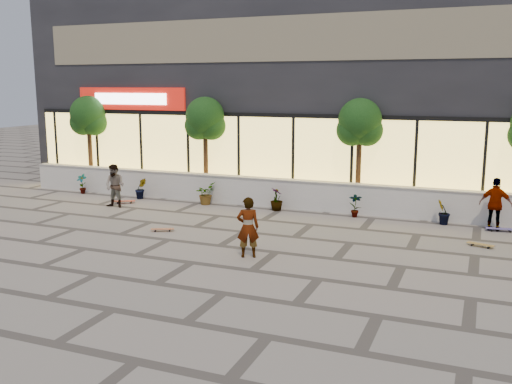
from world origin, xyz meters
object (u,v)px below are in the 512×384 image
at_px(skater_left, 115,186).
at_px(skateboard_left, 124,201).
at_px(tree_west, 88,118).
at_px(skateboard_right_far, 501,229).
at_px(tree_midwest, 205,121).
at_px(skater_center, 248,227).
at_px(skater_right_near, 496,204).
at_px(tree_mideast, 360,125).
at_px(skateboard_right_near, 481,244).
at_px(skateboard_center, 162,229).

bearing_deg(skater_left, skateboard_left, 99.15).
relative_size(tree_west, skateboard_right_far, 4.49).
height_order(tree_midwest, skateboard_left, tree_midwest).
bearing_deg(skater_center, skater_right_near, -162.50).
distance_m(tree_west, skateboard_left, 4.87).
height_order(tree_west, tree_mideast, same).
distance_m(skateboard_left, skateboard_right_near, 12.52).
height_order(tree_mideast, skateboard_center, tree_mideast).
xyz_separation_m(skater_left, skateboard_left, (-0.14, 0.72, -0.70)).
distance_m(tree_west, skater_right_near, 16.21).
bearing_deg(skateboard_right_far, tree_midwest, 164.71).
height_order(skateboard_left, skateboard_right_near, skateboard_left).
xyz_separation_m(skateboard_left, skateboard_right_far, (12.99, 0.73, 0.01)).
distance_m(skater_center, skateboard_right_near, 6.45).
xyz_separation_m(tree_west, tree_mideast, (11.50, 0.00, 0.00)).
relative_size(tree_midwest, tree_mideast, 1.00).
height_order(tree_midwest, skater_right_near, tree_midwest).
height_order(tree_west, tree_midwest, same).
height_order(skater_left, skateboard_right_near, skater_left).
bearing_deg(tree_mideast, tree_west, 180.00).
relative_size(skater_left, skater_right_near, 0.97).
bearing_deg(skater_left, skateboard_right_near, -4.15).
distance_m(tree_west, skateboard_right_far, 16.52).
relative_size(tree_mideast, skateboard_right_far, 4.49).
xyz_separation_m(tree_west, skateboard_right_near, (15.65, -3.50, -2.91)).
height_order(tree_mideast, skater_center, tree_mideast).
bearing_deg(skateboard_center, skater_right_near, -2.58).
bearing_deg(skateboard_center, skateboard_right_far, -3.51).
xyz_separation_m(skater_right_near, skateboard_left, (-12.80, -0.83, -0.73)).
xyz_separation_m(tree_midwest, skateboard_center, (1.21, -5.30, -2.92)).
bearing_deg(tree_mideast, tree_midwest, 180.00).
distance_m(tree_west, skater_left, 4.97).
height_order(skater_right_near, skateboard_left, skater_right_near).
distance_m(tree_west, skater_center, 12.35).
xyz_separation_m(tree_midwest, tree_mideast, (6.00, 0.00, 0.00)).
relative_size(tree_west, tree_mideast, 1.00).
bearing_deg(skateboard_right_near, skater_center, -132.89).
xyz_separation_m(skater_left, skater_right_near, (12.66, 1.55, 0.03)).
relative_size(skater_right_near, skateboard_right_far, 1.85).
distance_m(tree_mideast, skater_right_near, 5.19).
distance_m(tree_midwest, skater_right_near, 10.81).
bearing_deg(skater_center, tree_west, -58.30).
height_order(tree_west, skateboard_right_near, tree_west).
height_order(tree_mideast, skateboard_left, tree_mideast).
relative_size(tree_west, skater_right_near, 2.42).
bearing_deg(skateboard_center, skater_left, 119.80).
bearing_deg(skateboard_center, tree_mideast, 22.52).
xyz_separation_m(skater_right_near, skateboard_right_far, (0.19, -0.10, -0.72)).
height_order(tree_midwest, skater_left, tree_midwest).
distance_m(skater_center, skater_right_near, 7.94).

